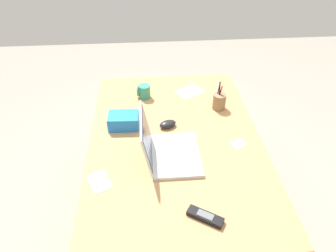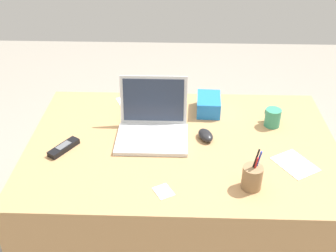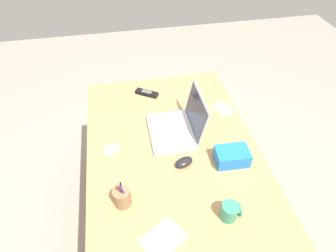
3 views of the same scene
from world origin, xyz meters
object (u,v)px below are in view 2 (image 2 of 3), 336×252
Objects in this scene: laptop at (153,126)px; cordless_phone at (64,148)px; pen_holder at (252,177)px; computer_mouse at (206,135)px; coffee_mug_white at (273,117)px; snack_bag at (209,104)px.

cordless_phone is at bearing -161.08° from laptop.
pen_holder is at bearing -15.59° from cordless_phone.
laptop is 3.27× the size of computer_mouse.
laptop is at bearing -169.52° from coffee_mug_white.
cordless_phone is at bearing -166.04° from coffee_mug_white.
pen_holder is (0.40, -0.35, 0.00)m from laptop.
laptop is at bearing 153.06° from computer_mouse.
cordless_phone is 0.90× the size of snack_bag.
snack_bag is at bearing 158.21° from coffee_mug_white.
pen_holder is at bearing -40.84° from laptop.
laptop is 0.53m from pen_holder.
coffee_mug_white reaches higher than snack_bag.
pen_holder is 1.06× the size of snack_bag.
laptop is 1.79× the size of pen_holder.
coffee_mug_white is 0.96m from cordless_phone.
laptop is 1.89× the size of snack_bag.
computer_mouse is 0.64× the size of cordless_phone.
coffee_mug_white is 0.47m from pen_holder.
computer_mouse is at bearing -5.62° from laptop.
laptop reaches higher than coffee_mug_white.
laptop reaches higher than pen_holder.
coffee_mug_white is 0.51× the size of snack_bag.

